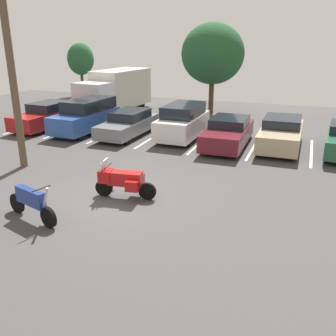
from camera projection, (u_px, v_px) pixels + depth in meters
The scene contains 14 objects.
ground at pixel (116, 199), 13.29m from camera, with size 44.00×44.00×0.10m, color #423F3F.
motorcycle_touring at pixel (122, 180), 13.08m from camera, with size 2.21×1.02×1.39m.
motorcycle_second at pixel (31, 202), 11.49m from camera, with size 2.24×0.88×1.30m.
parking_stripes at pixel (177, 139), 20.76m from camera, with size 19.79×4.99×0.01m.
car_red at pixel (46, 116), 23.13m from camera, with size 2.10×4.76×1.56m.
car_blue at pixel (86, 116), 22.15m from camera, with size 2.20×4.90×1.91m.
car_grey at pixel (128, 124), 21.34m from camera, with size 1.91×4.76×1.42m.
car_white at pixel (183, 122), 20.69m from camera, with size 1.93×4.41×1.89m.
car_maroon at pixel (228, 133), 19.34m from camera, with size 1.98×4.91×1.44m.
car_tan at pixel (281, 133), 19.04m from camera, with size 1.96×4.86×1.51m.
box_truck at pixel (116, 90), 27.91m from camera, with size 3.12×7.03×3.04m.
utility_pole at pixel (11, 63), 15.03m from camera, with size 0.31×1.80×8.54m.
tree_rear at pixel (213, 54), 26.30m from camera, with size 4.41×4.41×6.35m.
tree_left at pixel (81, 59), 35.08m from camera, with size 2.46×2.46×4.85m.
Camera 1 is at (5.98, -10.76, 5.39)m, focal length 40.15 mm.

